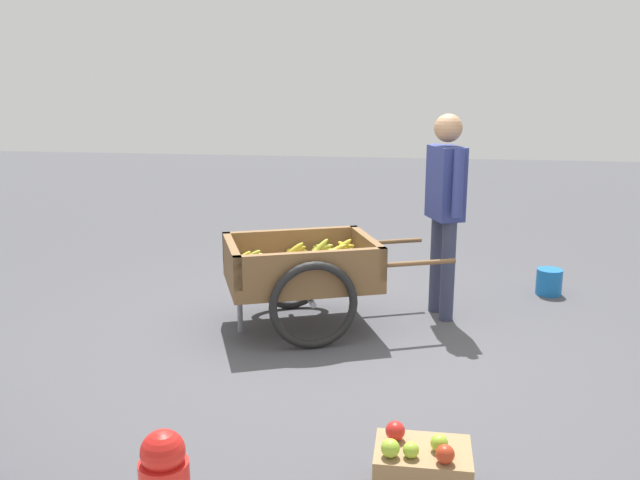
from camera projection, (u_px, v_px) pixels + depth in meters
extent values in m
plane|color=#47474C|center=(334.00, 348.00, 4.81)|extent=(24.00, 24.00, 0.00)
cube|color=brown|center=(301.00, 277.00, 5.13)|extent=(1.32, 1.15, 0.10)
cube|color=brown|center=(232.00, 259.00, 4.97)|extent=(0.35, 0.76, 0.24)
cube|color=brown|center=(367.00, 251.00, 5.20)|extent=(0.35, 0.76, 0.24)
cube|color=brown|center=(311.00, 268.00, 4.74)|extent=(1.04, 0.47, 0.24)
cube|color=brown|center=(292.00, 244.00, 5.44)|extent=(1.04, 0.47, 0.24)
torus|color=black|center=(314.00, 305.00, 4.73)|extent=(0.62, 0.29, 0.64)
torus|color=black|center=(290.00, 271.00, 5.56)|extent=(0.62, 0.29, 0.64)
cylinder|color=gray|center=(301.00, 287.00, 5.14)|extent=(0.36, 0.83, 0.04)
cylinder|color=brown|center=(420.00, 263.00, 4.95)|extent=(0.52, 0.24, 0.04)
cylinder|color=brown|center=(390.00, 242.00, 5.60)|extent=(0.52, 0.24, 0.04)
cylinder|color=gray|center=(240.00, 310.00, 5.07)|extent=(0.04, 0.04, 0.35)
ellipsoid|color=gold|center=(256.00, 261.00, 4.99)|extent=(0.16, 0.15, 0.15)
ellipsoid|color=gold|center=(254.00, 260.00, 4.98)|extent=(0.16, 0.16, 0.10)
ellipsoid|color=gold|center=(253.00, 259.00, 4.97)|extent=(0.19, 0.08, 0.05)
ellipsoid|color=gold|center=(251.00, 258.00, 4.96)|extent=(0.19, 0.10, 0.11)
ellipsoid|color=gold|center=(250.00, 257.00, 4.95)|extent=(0.18, 0.08, 0.14)
ellipsoid|color=gold|center=(299.00, 253.00, 5.39)|extent=(0.15, 0.16, 0.14)
ellipsoid|color=gold|center=(298.00, 253.00, 5.38)|extent=(0.19, 0.07, 0.09)
ellipsoid|color=gold|center=(297.00, 252.00, 5.37)|extent=(0.19, 0.12, 0.05)
ellipsoid|color=gold|center=(295.00, 251.00, 5.36)|extent=(0.19, 0.10, 0.11)
ellipsoid|color=gold|center=(294.00, 250.00, 5.35)|extent=(0.18, 0.11, 0.14)
ellipsoid|color=gold|center=(287.00, 264.00, 4.83)|extent=(0.18, 0.10, 0.14)
ellipsoid|color=gold|center=(284.00, 263.00, 4.82)|extent=(0.19, 0.11, 0.05)
ellipsoid|color=gold|center=(281.00, 262.00, 4.81)|extent=(0.18, 0.10, 0.13)
ellipsoid|color=gold|center=(313.00, 258.00, 5.00)|extent=(0.18, 0.11, 0.14)
ellipsoid|color=gold|center=(311.00, 257.00, 4.99)|extent=(0.19, 0.08, 0.05)
ellipsoid|color=gold|center=(308.00, 257.00, 4.98)|extent=(0.17, 0.05, 0.15)
ellipsoid|color=gold|center=(288.00, 264.00, 4.91)|extent=(0.18, 0.07, 0.12)
ellipsoid|color=gold|center=(287.00, 263.00, 4.90)|extent=(0.18, 0.13, 0.10)
ellipsoid|color=gold|center=(285.00, 262.00, 4.89)|extent=(0.19, 0.11, 0.05)
ellipsoid|color=gold|center=(284.00, 261.00, 4.88)|extent=(0.16, 0.16, 0.09)
ellipsoid|color=gold|center=(283.00, 260.00, 4.87)|extent=(0.18, 0.07, 0.13)
ellipsoid|color=gold|center=(325.00, 250.00, 5.42)|extent=(0.18, 0.12, 0.13)
ellipsoid|color=gold|center=(324.00, 249.00, 5.41)|extent=(0.19, 0.06, 0.08)
ellipsoid|color=gold|center=(322.00, 248.00, 5.40)|extent=(0.19, 0.10, 0.08)
ellipsoid|color=gold|center=(320.00, 247.00, 5.39)|extent=(0.16, 0.13, 0.15)
ellipsoid|color=gold|center=(341.00, 254.00, 5.21)|extent=(0.16, 0.14, 0.15)
ellipsoid|color=gold|center=(339.00, 253.00, 5.20)|extent=(0.19, 0.07, 0.10)
ellipsoid|color=gold|center=(338.00, 252.00, 5.19)|extent=(0.19, 0.08, 0.05)
ellipsoid|color=gold|center=(337.00, 251.00, 5.18)|extent=(0.18, 0.15, 0.09)
ellipsoid|color=gold|center=(336.00, 250.00, 5.17)|extent=(0.18, 0.07, 0.13)
ellipsoid|color=gold|center=(247.00, 260.00, 5.20)|extent=(0.16, 0.15, 0.13)
ellipsoid|color=gold|center=(244.00, 260.00, 5.19)|extent=(0.17, 0.16, 0.05)
ellipsoid|color=gold|center=(241.00, 259.00, 5.18)|extent=(0.17, 0.10, 0.15)
ellipsoid|color=gold|center=(332.00, 258.00, 5.07)|extent=(0.18, 0.12, 0.13)
ellipsoid|color=gold|center=(331.00, 257.00, 5.05)|extent=(0.19, 0.12, 0.08)
ellipsoid|color=gold|center=(329.00, 256.00, 5.04)|extent=(0.19, 0.09, 0.07)
ellipsoid|color=gold|center=(328.00, 255.00, 5.03)|extent=(0.17, 0.15, 0.13)
ellipsoid|color=gold|center=(348.00, 248.00, 5.31)|extent=(0.18, 0.08, 0.14)
ellipsoid|color=gold|center=(345.00, 247.00, 5.30)|extent=(0.18, 0.15, 0.05)
ellipsoid|color=gold|center=(342.00, 246.00, 5.29)|extent=(0.17, 0.06, 0.15)
cylinder|color=#333851|center=(448.00, 271.00, 5.28)|extent=(0.11, 0.11, 0.80)
cylinder|color=#333851|center=(437.00, 264.00, 5.49)|extent=(0.11, 0.11, 0.80)
cube|color=navy|center=(446.00, 183.00, 5.22)|extent=(0.31, 0.39, 0.57)
sphere|color=tan|center=(448.00, 128.00, 5.12)|extent=(0.22, 0.22, 0.22)
cylinder|color=navy|center=(458.00, 183.00, 5.01)|extent=(0.08, 0.13, 0.51)
cylinder|color=navy|center=(435.00, 175.00, 5.42)|extent=(0.08, 0.17, 0.51)
sphere|color=red|center=(163.00, 452.00, 2.37)|extent=(0.16, 0.16, 0.16)
cylinder|color=#1966B2|center=(549.00, 282.00, 5.98)|extent=(0.22, 0.22, 0.23)
cube|color=#99754C|center=(422.00, 470.00, 3.11)|extent=(0.44, 0.32, 0.22)
sphere|color=#B23319|center=(445.00, 454.00, 2.96)|extent=(0.09, 0.09, 0.09)
sphere|color=#99BF33|center=(439.00, 443.00, 3.06)|extent=(0.08, 0.08, 0.08)
sphere|color=#99BF33|center=(411.00, 450.00, 3.01)|extent=(0.07, 0.07, 0.07)
sphere|color=#99BF33|center=(390.00, 448.00, 3.01)|extent=(0.09, 0.09, 0.09)
sphere|color=red|center=(395.00, 431.00, 3.15)|extent=(0.09, 0.09, 0.09)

